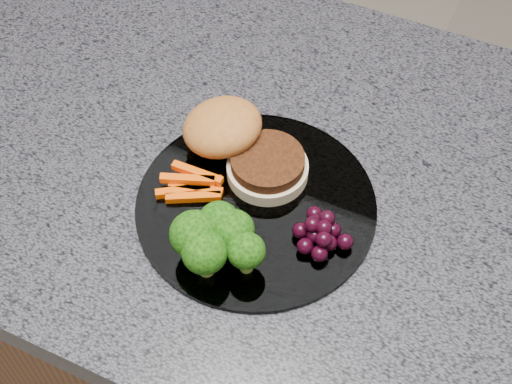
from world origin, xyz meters
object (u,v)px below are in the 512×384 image
(plate, at_px, (256,205))
(grape_bunch, at_px, (320,233))
(island_cabinet, at_px, (267,339))
(burger, at_px, (238,143))

(plate, relative_size, grape_bunch, 4.06)
(island_cabinet, distance_m, grape_bunch, 0.50)
(burger, relative_size, grape_bunch, 2.59)
(burger, bearing_deg, plate, -39.69)
(island_cabinet, relative_size, burger, 7.24)
(plate, distance_m, burger, 0.07)
(burger, distance_m, grape_bunch, 0.14)
(plate, bearing_deg, grape_bunch, -10.31)
(island_cabinet, distance_m, burger, 0.50)
(island_cabinet, bearing_deg, burger, -159.25)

